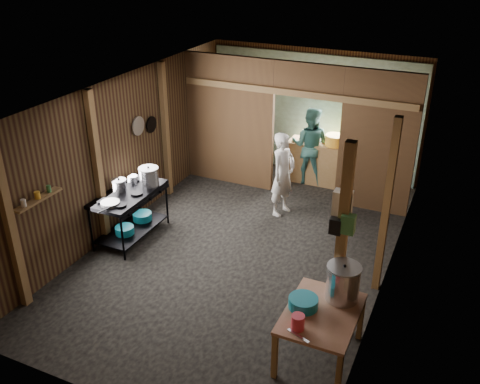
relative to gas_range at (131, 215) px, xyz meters
The scene contains 43 objects.
floor 1.99m from the gas_range, 14.56° to the left, with size 4.50×7.00×0.00m, color black.
ceiling 2.92m from the gas_range, 14.56° to the left, with size 4.50×7.00×0.00m, color #282624.
wall_back 4.50m from the gas_range, 64.76° to the left, with size 4.50×0.00×2.60m, color #4E3B20.
wall_front 3.66m from the gas_range, 58.03° to the right, with size 4.50×0.00×2.60m, color #4E3B20.
wall_left 1.07m from the gas_range, 127.15° to the left, with size 0.00×7.00×2.60m, color #4E3B20.
wall_right 4.25m from the gas_range, ahead, with size 0.00×7.00×2.60m, color #4E3B20.
partition_left 2.88m from the gas_range, 78.34° to the left, with size 1.85×0.10×2.60m, color brown.
partition_right 4.47m from the gas_range, 37.89° to the left, with size 1.35×0.10×2.60m, color brown.
partition_header 3.91m from the gas_range, 51.61° to the left, with size 1.30×0.10×0.60m, color brown.
turquoise_panel 4.43m from the gas_range, 64.43° to the left, with size 4.40×0.06×2.50m, color #94C8C8.
back_counter 4.07m from the gas_range, 57.62° to the left, with size 1.20×0.50×0.85m, color olive.
wall_clock 4.67m from the gas_range, 61.29° to the left, with size 0.20×0.20×0.03m, color beige.
post_left_a 2.31m from the gas_range, 98.09° to the right, with size 0.10×0.12×2.60m, color olive.
post_left_b 0.98m from the gas_range, 133.91° to the right, with size 0.10×0.12×2.60m, color olive.
post_left_c 1.93m from the gas_range, 100.08° to the left, with size 0.10×0.12×2.60m, color olive.
post_right 4.16m from the gas_range, ahead, with size 0.10×0.12×2.60m, color olive.
post_free 3.92m from the gas_range, 12.28° to the right, with size 0.12×0.12×2.60m, color olive.
cross_beam 3.63m from the gas_range, 54.53° to the left, with size 4.40×0.12×0.12m, color olive.
pan_lid_big 1.55m from the gas_range, 110.38° to the left, with size 0.34×0.34×0.03m, color gray.
pan_lid_small 1.75m from the gas_range, 104.37° to the left, with size 0.30×0.30×0.03m, color black.
wall_shelf 1.91m from the gas_range, 99.51° to the right, with size 0.14×0.80×0.03m, color olive.
jar_white 2.15m from the gas_range, 98.25° to the right, with size 0.07×0.07×0.10m, color beige.
jar_yellow 1.94m from the gas_range, 99.51° to the right, with size 0.08×0.08×0.10m, color gold.
jar_green 1.76m from the gas_range, 100.98° to the right, with size 0.06×0.06×0.10m, color #397E43.
bag_white 3.99m from the gas_range, 11.24° to the right, with size 0.22×0.15×0.32m, color beige.
bag_green 4.07m from the gas_range, 12.92° to the right, with size 0.16×0.12×0.24m, color #397E43.
bag_black 3.93m from the gas_range, 13.69° to the right, with size 0.14×0.10×0.20m, color black.
gas_range is the anchor object (origin of this frame).
prep_table 3.97m from the gas_range, 20.85° to the right, with size 0.83×1.14×0.68m, color #A9725F, non-canonical shape.
stove_pot_large 0.70m from the gas_range, 65.55° to the left, with size 0.33×0.33×0.34m, color #BBBBC3, non-canonical shape.
stove_pot_med 0.53m from the gas_range, behind, with size 0.24×0.24×0.21m, color #BBBBC3, non-canonical shape.
stove_saucepan 0.63m from the gas_range, 114.44° to the left, with size 0.18×0.18×0.11m, color #BBBBC3.
frying_pan 0.65m from the gas_range, 90.00° to the right, with size 0.30×0.52×0.07m, color gray, non-canonical shape.
blue_tub_front 0.28m from the gas_range, 90.00° to the right, with size 0.31×0.31×0.13m, color #0F778E.
blue_tub_back 0.37m from the gas_range, 90.00° to the left, with size 0.33×0.33×0.13m, color #0F778E.
stock_pot 4.03m from the gas_range, 15.52° to the right, with size 0.42×0.42×0.49m, color #BBBBC3, non-canonical shape.
wash_basin 3.77m from the gas_range, 22.16° to the right, with size 0.35×0.35×0.13m, color #0F778E.
pink_bucket 3.99m from the gas_range, 26.97° to the right, with size 0.15×0.15×0.18m, color #DB3042.
knife 4.08m from the gas_range, 28.06° to the right, with size 0.30×0.04×0.01m, color #BBBBC3.
yellow_tub 4.29m from the gas_range, 53.93° to the left, with size 0.38×0.38×0.21m, color gold.
red_cup 3.95m from the gas_range, 61.27° to the left, with size 0.11×0.11×0.13m, color #B9002F.
cook 2.76m from the gas_range, 42.72° to the left, with size 0.56×0.37×1.55m, color white.
worker_back 3.94m from the gas_range, 58.94° to the left, with size 0.77×0.60×1.59m, color #346965.
Camera 1 is at (2.99, -6.75, 4.67)m, focal length 39.51 mm.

